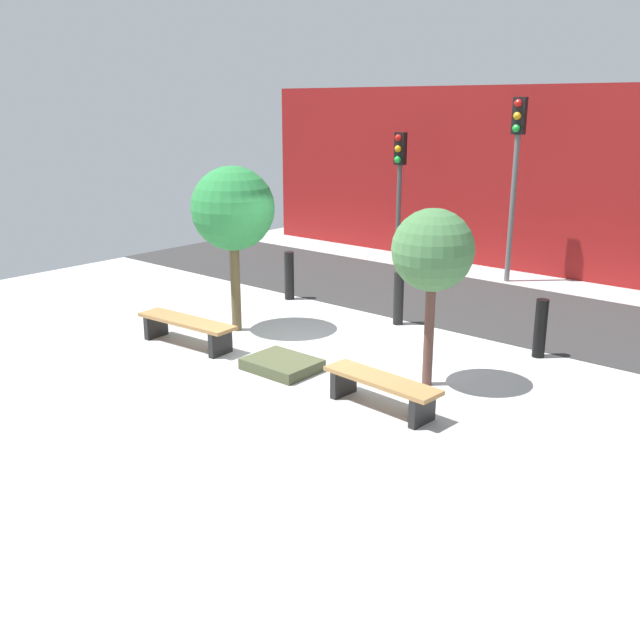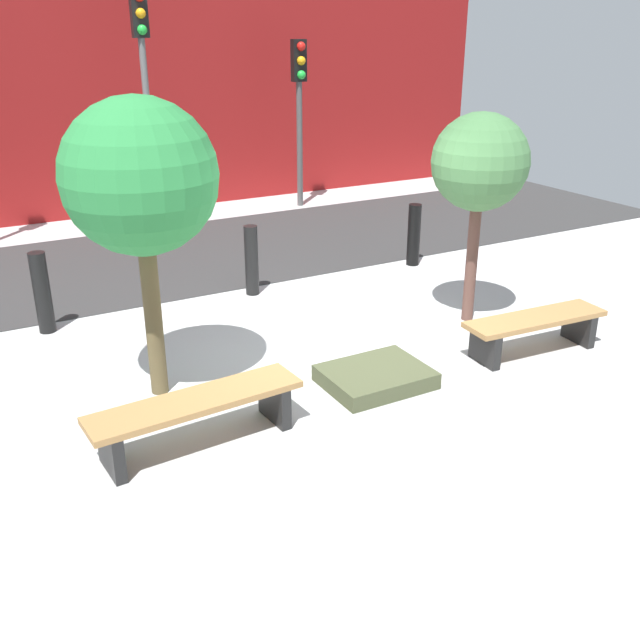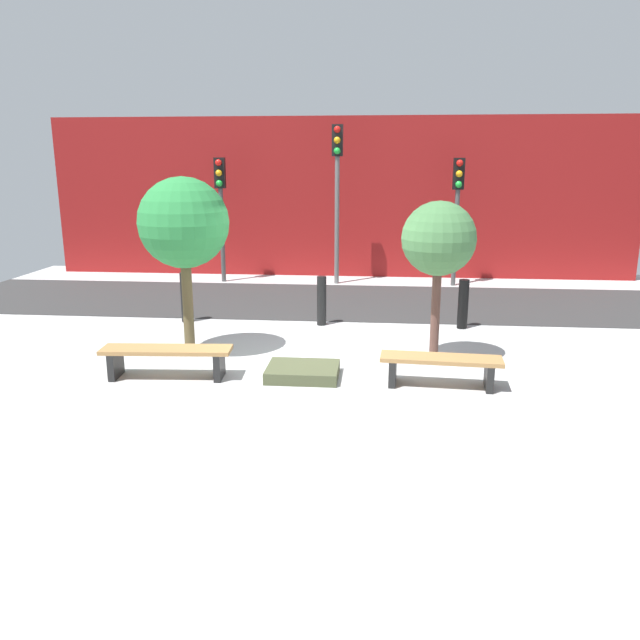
# 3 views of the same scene
# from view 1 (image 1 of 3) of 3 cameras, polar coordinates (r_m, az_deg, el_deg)

# --- Properties ---
(ground_plane) EXTENTS (18.00, 18.00, 0.00)m
(ground_plane) POSITION_cam_1_polar(r_m,az_deg,el_deg) (11.44, -0.88, -3.15)
(ground_plane) COLOR #B0B0B0
(road_strip) EXTENTS (18.00, 3.87, 0.01)m
(road_strip) POSITION_cam_1_polar(r_m,az_deg,el_deg) (15.11, 10.93, 1.57)
(road_strip) COLOR #2F2F2F
(road_strip) RESTS_ON ground
(building_facade) EXTENTS (16.20, 0.50, 4.35)m
(building_facade) POSITION_cam_1_polar(r_m,az_deg,el_deg) (17.89, 17.16, 10.58)
(building_facade) COLOR maroon
(building_facade) RESTS_ON ground
(bench_left) EXTENTS (1.94, 0.59, 0.46)m
(bench_left) POSITION_cam_1_polar(r_m,az_deg,el_deg) (12.18, -10.63, -0.51)
(bench_left) COLOR black
(bench_left) RESTS_ON ground
(bench_right) EXTENTS (1.75, 0.56, 0.44)m
(bench_right) POSITION_cam_1_polar(r_m,az_deg,el_deg) (9.55, 4.92, -5.33)
(bench_right) COLOR black
(bench_right) RESTS_ON ground
(planter_bed) EXTENTS (1.06, 0.84, 0.17)m
(planter_bed) POSITION_cam_1_polar(r_m,az_deg,el_deg) (10.97, -3.06, -3.58)
(planter_bed) COLOR #464B31
(planter_bed) RESTS_ON ground
(tree_behind_left_bench) EXTENTS (1.45, 1.45, 2.92)m
(tree_behind_left_bench) POSITION_cam_1_polar(r_m,az_deg,el_deg) (12.50, -6.99, 8.75)
(tree_behind_left_bench) COLOR brown
(tree_behind_left_bench) RESTS_ON ground
(tree_behind_right_bench) EXTENTS (1.15, 1.15, 2.57)m
(tree_behind_right_bench) POSITION_cam_1_polar(r_m,az_deg,el_deg) (9.99, 9.01, 5.41)
(tree_behind_right_bench) COLOR brown
(tree_behind_right_bench) RESTS_ON ground
(bollard_far_left) EXTENTS (0.20, 0.20, 1.01)m
(bollard_far_left) POSITION_cam_1_polar(r_m,az_deg,el_deg) (14.84, -2.48, 3.57)
(bollard_far_left) COLOR black
(bollard_far_left) RESTS_ON ground
(bollard_left) EXTENTS (0.19, 0.19, 0.97)m
(bollard_left) POSITION_cam_1_polar(r_m,az_deg,el_deg) (13.18, 6.30, 1.70)
(bollard_left) COLOR black
(bollard_left) RESTS_ON ground
(bollard_center) EXTENTS (0.20, 0.20, 0.96)m
(bollard_center) POSITION_cam_1_polar(r_m,az_deg,el_deg) (11.93, 17.22, -0.64)
(bollard_center) COLOR black
(bollard_center) RESTS_ON ground
(traffic_light_west) EXTENTS (0.28, 0.27, 3.26)m
(traffic_light_west) POSITION_cam_1_polar(r_m,az_deg,el_deg) (18.17, 6.36, 11.58)
(traffic_light_west) COLOR #474747
(traffic_light_west) RESTS_ON ground
(traffic_light_mid_west) EXTENTS (0.28, 0.27, 4.06)m
(traffic_light_mid_west) POSITION_cam_1_polar(r_m,az_deg,el_deg) (16.61, 15.40, 12.40)
(traffic_light_mid_west) COLOR slate
(traffic_light_mid_west) RESTS_ON ground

